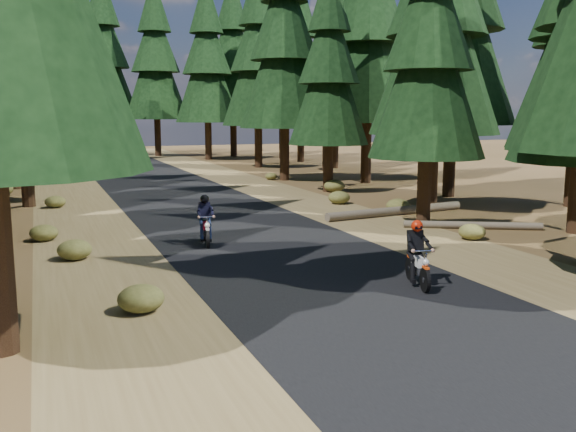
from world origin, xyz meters
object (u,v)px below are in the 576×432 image
at_px(rider_lead, 418,265).
at_px(rider_follow, 206,228).
at_px(log_far, 472,225).
at_px(log_near, 396,211).

bearing_deg(rider_lead, rider_follow, -47.22).
distance_m(rider_lead, rider_follow, 6.83).
relative_size(log_far, rider_lead, 2.64).
bearing_deg(log_far, rider_follow, -156.72).
relative_size(log_far, rider_follow, 2.68).
distance_m(log_far, rider_follow, 8.73).
relative_size(log_near, rider_follow, 3.70).
height_order(rider_lead, rider_follow, rider_lead).
height_order(log_near, rider_lead, rider_lead).
bearing_deg(rider_lead, log_near, -103.28).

